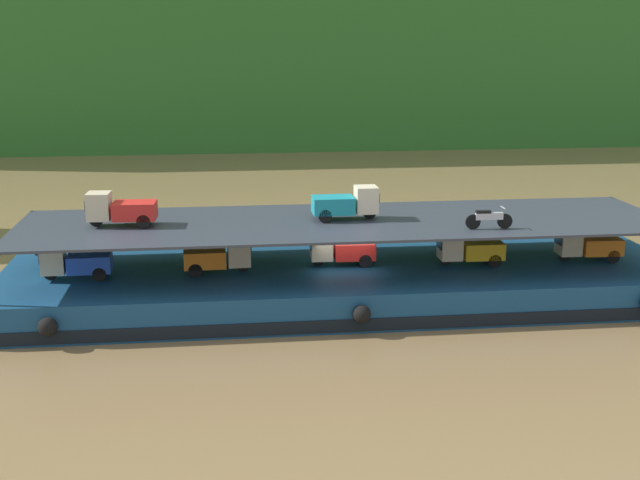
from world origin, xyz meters
TOP-DOWN VIEW (x-y plane):
  - ground_plane at (0.00, 0.00)m, footprint 400.00×400.00m
  - cargo_barge at (0.00, -0.02)m, footprint 28.46×8.58m
  - cargo_rack at (0.00, 0.00)m, footprint 26.86×7.22m
  - mini_truck_lower_stern at (-10.96, -0.39)m, footprint 2.78×1.26m
  - mini_truck_lower_aft at (-5.28, -0.19)m, footprint 2.78×1.26m
  - mini_truck_lower_mid at (-0.13, 0.35)m, footprint 2.75×1.22m
  - mini_truck_lower_fore at (5.29, -0.24)m, footprint 2.75×1.22m
  - mini_truck_lower_bow at (10.58, -0.16)m, footprint 2.78×1.26m
  - mini_truck_upper_stern at (-9.13, 0.11)m, footprint 2.79×1.28m
  - mini_truck_upper_mid at (0.07, 0.22)m, footprint 2.75×1.22m
  - motorcycle_upper_port at (5.42, -2.17)m, footprint 1.90×0.55m

SIDE VIEW (x-z plane):
  - ground_plane at x=0.00m, z-range 0.00..0.00m
  - cargo_barge at x=0.00m, z-range 0.00..1.50m
  - mini_truck_lower_stern at x=-10.96m, z-range 1.50..2.88m
  - mini_truck_lower_aft at x=-5.28m, z-range 1.50..2.88m
  - mini_truck_lower_mid at x=-0.13m, z-range 1.50..2.88m
  - mini_truck_lower_fore at x=5.29m, z-range 1.50..2.88m
  - mini_truck_lower_bow at x=10.58m, z-range 1.50..2.88m
  - cargo_rack at x=0.00m, z-range 2.44..4.44m
  - motorcycle_upper_port at x=5.42m, z-range 3.50..4.37m
  - mini_truck_upper_stern at x=-9.13m, z-range 3.50..4.88m
  - mini_truck_upper_mid at x=0.07m, z-range 3.50..4.88m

